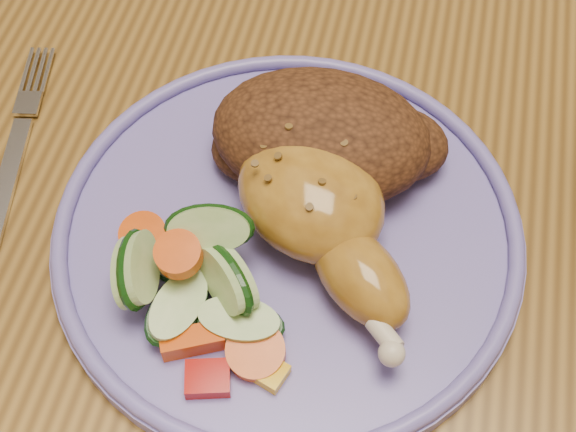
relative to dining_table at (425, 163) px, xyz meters
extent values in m
cube|color=brown|center=(0.00, 0.00, 0.06)|extent=(0.90, 1.40, 0.04)
cylinder|color=#4C2D16|center=(-0.18, 0.37, -0.46)|extent=(0.04, 0.04, 0.41)
cylinder|color=#4C2D16|center=(0.18, 0.37, -0.46)|extent=(0.04, 0.04, 0.41)
cylinder|color=#4C2D16|center=(0.18, 0.73, -0.46)|extent=(0.04, 0.04, 0.41)
cylinder|color=#695EAF|center=(-0.08, -0.14, 0.09)|extent=(0.29, 0.29, 0.01)
torus|color=#695EAF|center=(-0.08, -0.14, 0.10)|extent=(0.28, 0.28, 0.01)
ellipsoid|color=#AF7924|center=(-0.07, -0.13, 0.12)|extent=(0.12, 0.12, 0.05)
ellipsoid|color=#AF7924|center=(-0.03, -0.18, 0.11)|extent=(0.08, 0.08, 0.04)
sphere|color=beige|center=(-0.01, -0.22, 0.11)|extent=(0.01, 0.01, 0.01)
ellipsoid|color=#4B2812|center=(-0.07, -0.09, 0.12)|extent=(0.14, 0.10, 0.06)
ellipsoid|color=#4B2812|center=(-0.03, -0.08, 0.11)|extent=(0.07, 0.05, 0.04)
ellipsoid|color=#4B2812|center=(-0.11, -0.10, 0.11)|extent=(0.06, 0.05, 0.03)
cube|color=#A50A05|center=(-0.10, -0.25, 0.10)|extent=(0.03, 0.03, 0.01)
cube|color=#E5A507|center=(-0.07, -0.24, 0.10)|extent=(0.02, 0.02, 0.01)
cylinder|color=#EB4B07|center=(-0.08, -0.23, 0.10)|extent=(0.03, 0.03, 0.02)
cylinder|color=#EB4B07|center=(-0.13, -0.19, 0.13)|extent=(0.03, 0.03, 0.02)
cylinder|color=#EB4B07|center=(-0.16, -0.17, 0.10)|extent=(0.03, 0.03, 0.02)
cube|color=#EB4B07|center=(-0.11, -0.23, 0.10)|extent=(0.04, 0.03, 0.01)
cylinder|color=#B6D187|center=(-0.13, -0.18, 0.10)|extent=(0.05, 0.05, 0.02)
cylinder|color=#B6D187|center=(-0.09, -0.21, 0.10)|extent=(0.05, 0.05, 0.02)
cylinder|color=#B6D187|center=(-0.10, -0.19, 0.12)|extent=(0.05, 0.05, 0.05)
cylinder|color=#B6D187|center=(-0.13, -0.21, 0.11)|extent=(0.06, 0.06, 0.03)
cylinder|color=#B6D187|center=(-0.12, -0.17, 0.13)|extent=(0.05, 0.05, 0.04)
cylinder|color=#B6D187|center=(-0.15, -0.20, 0.12)|extent=(0.04, 0.05, 0.05)
cube|color=silver|center=(-0.26, -0.14, 0.09)|extent=(0.03, 0.11, 0.00)
cube|color=silver|center=(-0.28, -0.08, 0.09)|extent=(0.03, 0.06, 0.00)
camera|label=1|loc=(-0.02, -0.40, 0.50)|focal=50.00mm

